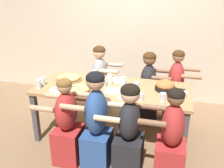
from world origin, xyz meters
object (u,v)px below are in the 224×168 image
(drinking_glass_d, at_px, (124,82))
(diner_near_midright, at_px, (129,133))
(skillet_bowl, at_px, (165,86))
(diner_far_midleft, at_px, (100,83))
(drinking_glass_c, at_px, (42,81))
(drinking_glass_e, at_px, (38,85))
(diner_near_right, at_px, (171,140))
(pizza_board_main, at_px, (69,78))
(empty_plate_d, at_px, (127,97))
(empty_plate_b, at_px, (119,80))
(drinking_glass_g, at_px, (137,89))
(diner_far_midright, at_px, (148,89))
(drinking_glass_a, at_px, (184,96))
(empty_plate_a, at_px, (113,91))
(diner_near_center, at_px, (96,125))
(cocktail_glass_blue, at_px, (141,97))
(drinking_glass_b, at_px, (94,76))
(drinking_glass_h, at_px, (110,80))
(drinking_glass_f, at_px, (163,98))
(empty_plate_c, at_px, (58,90))
(drinking_glass_j, at_px, (104,83))
(diner_near_midleft, at_px, (67,126))
(drinking_glass_i, at_px, (176,97))
(diner_far_right, at_px, (175,90))
(pizza_board_second, at_px, (79,89))

(drinking_glass_d, distance_m, diner_near_midright, 0.80)
(skillet_bowl, distance_m, diner_far_midleft, 1.25)
(drinking_glass_c, distance_m, drinking_glass_e, 0.12)
(drinking_glass_e, distance_m, diner_near_right, 1.84)
(pizza_board_main, bearing_deg, empty_plate_d, -21.61)
(diner_far_midleft, bearing_deg, empty_plate_b, 46.17)
(drinking_glass_g, distance_m, diner_far_midright, 0.83)
(empty_plate_d, relative_size, drinking_glass_g, 1.59)
(drinking_glass_a, relative_size, diner_far_midright, 0.09)
(empty_plate_a, relative_size, diner_near_center, 0.18)
(empty_plate_d, distance_m, cocktail_glass_blue, 0.19)
(empty_plate_a, xyz_separation_m, drinking_glass_b, (-0.37, 0.34, 0.06))
(drinking_glass_h, bearing_deg, drinking_glass_f, -27.98)
(empty_plate_a, xyz_separation_m, empty_plate_c, (-0.71, -0.15, 0.00))
(pizza_board_main, xyz_separation_m, diner_near_right, (1.51, -0.78, -0.29))
(drinking_glass_b, distance_m, drinking_glass_j, 0.28)
(empty_plate_d, height_order, drinking_glass_h, drinking_glass_h)
(empty_plate_a, xyz_separation_m, drinking_glass_f, (0.65, -0.16, 0.05))
(skillet_bowl, bearing_deg, drinking_glass_g, -150.18)
(diner_near_midright, bearing_deg, empty_plate_a, 30.77)
(drinking_glass_j, relative_size, diner_near_midleft, 0.10)
(drinking_glass_d, bearing_deg, empty_plate_c, -158.92)
(empty_plate_a, bearing_deg, drinking_glass_i, -10.38)
(diner_near_right, relative_size, diner_far_midleft, 0.95)
(drinking_glass_j, xyz_separation_m, diner_near_midleft, (-0.26, -0.69, -0.31))
(cocktail_glass_blue, height_order, diner_far_right, diner_far_right)
(drinking_glass_a, height_order, diner_near_right, diner_near_right)
(drinking_glass_j, bearing_deg, drinking_glass_i, -16.99)
(drinking_glass_f, bearing_deg, skillet_bowl, 88.95)
(diner_far_midright, distance_m, diner_far_midleft, 0.80)
(diner_near_midright, bearing_deg, drinking_glass_g, 1.22)
(pizza_board_main, relative_size, drinking_glass_h, 2.59)
(cocktail_glass_blue, relative_size, diner_near_midright, 0.10)
(drinking_glass_d, xyz_separation_m, diner_near_midright, (0.21, -0.70, -0.32))
(empty_plate_c, distance_m, diner_far_right, 1.79)
(drinking_glass_f, height_order, drinking_glass_j, drinking_glass_f)
(empty_plate_d, bearing_deg, drinking_glass_e, -178.79)
(cocktail_glass_blue, bearing_deg, drinking_glass_j, 149.90)
(drinking_glass_e, bearing_deg, diner_far_midleft, 59.10)
(diner_near_center, relative_size, diner_far_midleft, 1.04)
(drinking_glass_h, distance_m, diner_far_midright, 0.79)
(cocktail_glass_blue, xyz_separation_m, diner_near_right, (0.39, -0.36, -0.30))
(drinking_glass_e, bearing_deg, diner_near_midright, -16.28)
(empty_plate_d, distance_m, drinking_glass_e, 1.20)
(diner_near_center, bearing_deg, diner_near_midleft, 90.00)
(drinking_glass_e, bearing_deg, diner_near_midleft, -34.28)
(diner_near_midleft, distance_m, diner_far_right, 1.80)
(pizza_board_second, relative_size, drinking_glass_e, 2.50)
(pizza_board_second, xyz_separation_m, empty_plate_c, (-0.29, -0.04, -0.03))
(drinking_glass_j, bearing_deg, empty_plate_a, -41.35)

